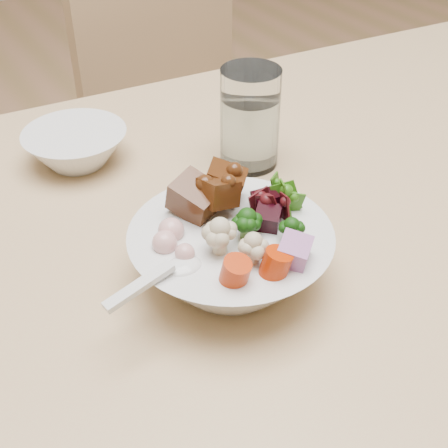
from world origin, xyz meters
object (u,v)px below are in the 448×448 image
object	(u,v)px
food_bowl	(231,252)
water_glass	(250,122)
dining_table	(406,226)
side_bowl	(76,147)
chair_far	(193,145)

from	to	relation	value
food_bowl	water_glass	world-z (taller)	water_glass
dining_table	side_bowl	bearing A→B (deg)	146.84
water_glass	side_bowl	size ratio (longest dim) A/B	0.96
dining_table	water_glass	bearing A→B (deg)	140.59
dining_table	chair_far	xyz separation A→B (m)	(-0.01, 0.56, -0.16)
water_glass	side_bowl	xyz separation A→B (m)	(-0.18, 0.11, -0.03)
food_bowl	chair_far	bearing A→B (deg)	65.23
dining_table	food_bowl	size ratio (longest dim) A/B	7.70
chair_far	food_bowl	distance (m)	0.70
side_bowl	food_bowl	bearing A→B (deg)	-79.52
food_bowl	dining_table	bearing A→B (deg)	6.54
dining_table	side_bowl	xyz separation A→B (m)	(-0.33, 0.25, 0.09)
chair_far	side_bowl	xyz separation A→B (m)	(-0.33, -0.31, 0.25)
food_bowl	side_bowl	size ratio (longest dim) A/B	1.51
dining_table	side_bowl	distance (m)	0.43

